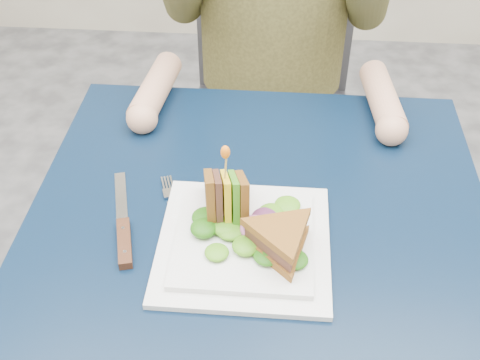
# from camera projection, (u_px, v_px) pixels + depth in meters

# --- Properties ---
(table) EXTENTS (0.75, 0.75, 0.73)m
(table) POSITION_uv_depth(u_px,v_px,m) (257.00, 252.00, 1.02)
(table) COLOR black
(table) RESTS_ON ground
(chair) EXTENTS (0.42, 0.40, 0.93)m
(chair) POSITION_uv_depth(u_px,v_px,m) (272.00, 83.00, 1.62)
(chair) COLOR #47474C
(chair) RESTS_ON ground
(plate) EXTENTS (0.26, 0.26, 0.02)m
(plate) POSITION_uv_depth(u_px,v_px,m) (244.00, 242.00, 0.91)
(plate) COLOR white
(plate) RESTS_ON table
(sandwich_flat) EXTENTS (0.18, 0.18, 0.05)m
(sandwich_flat) POSITION_uv_depth(u_px,v_px,m) (281.00, 240.00, 0.87)
(sandwich_flat) COLOR brown
(sandwich_flat) RESTS_ON plate
(sandwich_upright) EXTENTS (0.09, 0.14, 0.14)m
(sandwich_upright) POSITION_uv_depth(u_px,v_px,m) (226.00, 199.00, 0.92)
(sandwich_upright) COLOR brown
(sandwich_upright) RESTS_ON plate
(fork) EXTENTS (0.07, 0.17, 0.01)m
(fork) POSITION_uv_depth(u_px,v_px,m) (175.00, 214.00, 0.97)
(fork) COLOR silver
(fork) RESTS_ON table
(knife) EXTENTS (0.08, 0.22, 0.02)m
(knife) POSITION_uv_depth(u_px,v_px,m) (124.00, 234.00, 0.93)
(knife) COLOR silver
(knife) RESTS_ON table
(toothpick) EXTENTS (0.01, 0.01, 0.06)m
(toothpick) POSITION_uv_depth(u_px,v_px,m) (226.00, 167.00, 0.88)
(toothpick) COLOR tan
(toothpick) RESTS_ON sandwich_upright
(toothpick_frill) EXTENTS (0.01, 0.01, 0.02)m
(toothpick_frill) POSITION_uv_depth(u_px,v_px,m) (225.00, 152.00, 0.86)
(toothpick_frill) COLOR orange
(toothpick_frill) RESTS_ON sandwich_upright
(lettuce_spill) EXTENTS (0.15, 0.13, 0.02)m
(lettuce_spill) POSITION_uv_depth(u_px,v_px,m) (248.00, 228.00, 0.91)
(lettuce_spill) COLOR #337A14
(lettuce_spill) RESTS_ON plate
(onion_ring) EXTENTS (0.04, 0.04, 0.02)m
(onion_ring) POSITION_uv_depth(u_px,v_px,m) (254.00, 228.00, 0.90)
(onion_ring) COLOR #9E4C7A
(onion_ring) RESTS_ON plate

